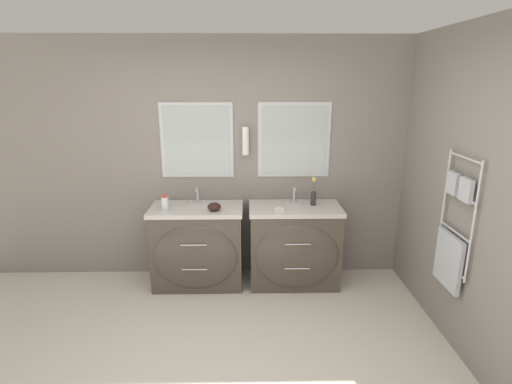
% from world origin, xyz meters
% --- Properties ---
extents(wall_back, '(5.43, 0.15, 2.60)m').
position_xyz_m(wall_back, '(0.01, 1.99, 1.31)').
color(wall_back, gray).
rests_on(wall_back, ground_plane).
extents(wall_right, '(0.13, 3.94, 2.60)m').
position_xyz_m(wall_right, '(1.94, 0.88, 1.29)').
color(wall_right, gray).
rests_on(wall_right, ground_plane).
extents(vanity_left, '(0.97, 0.59, 0.87)m').
position_xyz_m(vanity_left, '(-0.33, 1.65, 0.44)').
color(vanity_left, '#4C4238').
rests_on(vanity_left, ground_plane).
extents(vanity_right, '(0.97, 0.59, 0.87)m').
position_xyz_m(vanity_right, '(0.70, 1.65, 0.44)').
color(vanity_right, '#4C4238').
rests_on(vanity_right, ground_plane).
extents(faucet_left, '(0.17, 0.11, 0.18)m').
position_xyz_m(faucet_left, '(-0.33, 1.81, 0.96)').
color(faucet_left, silver).
rests_on(faucet_left, vanity_left).
extents(faucet_right, '(0.17, 0.11, 0.18)m').
position_xyz_m(faucet_right, '(0.70, 1.81, 0.96)').
color(faucet_right, silver).
rests_on(faucet_right, vanity_right).
extents(toiletry_bottle, '(0.07, 0.07, 0.16)m').
position_xyz_m(toiletry_bottle, '(-0.64, 1.60, 0.95)').
color(toiletry_bottle, silver).
rests_on(toiletry_bottle, vanity_left).
extents(amenity_bowl, '(0.14, 0.14, 0.08)m').
position_xyz_m(amenity_bowl, '(-0.13, 1.57, 0.91)').
color(amenity_bowl, black).
rests_on(amenity_bowl, vanity_left).
extents(flower_vase, '(0.06, 0.06, 0.31)m').
position_xyz_m(flower_vase, '(0.90, 1.74, 0.99)').
color(flower_vase, '#332D2D').
rests_on(flower_vase, vanity_right).
extents(soap_dish, '(0.09, 0.07, 0.04)m').
position_xyz_m(soap_dish, '(0.53, 1.54, 0.89)').
color(soap_dish, white).
rests_on(soap_dish, vanity_right).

